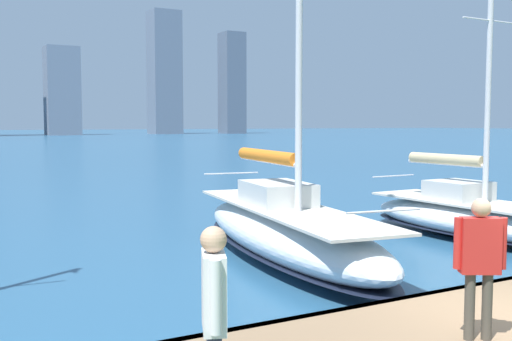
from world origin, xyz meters
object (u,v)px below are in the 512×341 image
(sailboat_tan, at_px, (468,215))
(sailboat_orange, at_px, (285,228))
(person_red_shirt, at_px, (480,255))
(person_white_shirt, at_px, (214,305))

(sailboat_tan, bearing_deg, sailboat_orange, -1.18)
(sailboat_orange, xyz_separation_m, person_red_shirt, (1.63, 7.24, 0.92))
(sailboat_orange, height_order, person_white_shirt, sailboat_orange)
(person_red_shirt, bearing_deg, sailboat_tan, -137.61)
(sailboat_tan, xyz_separation_m, person_white_shirt, (11.52, 7.39, 1.06))
(person_white_shirt, bearing_deg, sailboat_orange, -125.47)
(sailboat_tan, distance_m, sailboat_orange, 6.17)
(person_red_shirt, bearing_deg, sailboat_orange, -102.65)
(sailboat_tan, xyz_separation_m, person_red_shirt, (7.79, 7.11, 1.05))
(person_white_shirt, bearing_deg, person_red_shirt, -175.71)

